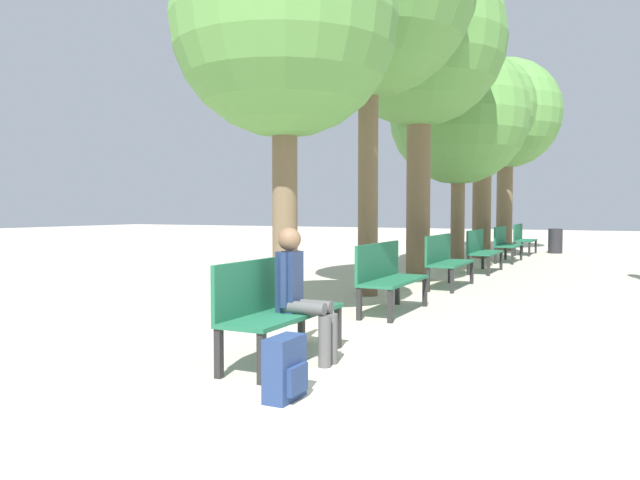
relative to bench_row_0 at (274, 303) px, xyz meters
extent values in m
plane|color=beige|center=(1.88, -0.54, -0.54)|extent=(80.00, 80.00, 0.00)
cube|color=#1E6042|center=(0.10, 0.00, -0.10)|extent=(0.51, 1.55, 0.04)
cube|color=#1E6042|center=(-0.13, 0.00, 0.17)|extent=(0.04, 1.55, 0.49)
cube|color=black|center=(0.31, -0.73, -0.33)|extent=(0.06, 0.06, 0.42)
cube|color=black|center=(0.31, 0.73, -0.33)|extent=(0.06, 0.06, 0.42)
cube|color=black|center=(-0.10, -0.73, -0.33)|extent=(0.06, 0.06, 0.42)
cube|color=black|center=(-0.10, 0.73, -0.33)|extent=(0.06, 0.06, 0.42)
cube|color=#1E6042|center=(0.10, 3.02, -0.10)|extent=(0.51, 1.55, 0.04)
cube|color=#1E6042|center=(-0.13, 3.02, 0.17)|extent=(0.04, 1.55, 0.49)
cube|color=black|center=(0.31, 2.28, -0.33)|extent=(0.06, 0.06, 0.42)
cube|color=black|center=(0.31, 3.75, -0.33)|extent=(0.06, 0.06, 0.42)
cube|color=black|center=(-0.10, 2.28, -0.33)|extent=(0.06, 0.06, 0.42)
cube|color=black|center=(-0.10, 3.75, -0.33)|extent=(0.06, 0.06, 0.42)
cube|color=#1E6042|center=(0.10, 6.03, -0.10)|extent=(0.51, 1.55, 0.04)
cube|color=#1E6042|center=(-0.13, 6.03, 0.17)|extent=(0.04, 1.55, 0.49)
cube|color=black|center=(0.31, 5.30, -0.33)|extent=(0.06, 0.06, 0.42)
cube|color=black|center=(0.31, 6.76, -0.33)|extent=(0.06, 0.06, 0.42)
cube|color=black|center=(-0.10, 5.30, -0.33)|extent=(0.06, 0.06, 0.42)
cube|color=black|center=(-0.10, 6.76, -0.33)|extent=(0.06, 0.06, 0.42)
cube|color=#1E6042|center=(0.10, 9.05, -0.10)|extent=(0.51, 1.55, 0.04)
cube|color=#1E6042|center=(-0.13, 9.05, 0.17)|extent=(0.04, 1.55, 0.49)
cube|color=black|center=(0.31, 8.32, -0.33)|extent=(0.06, 0.06, 0.42)
cube|color=black|center=(0.31, 9.78, -0.33)|extent=(0.06, 0.06, 0.42)
cube|color=black|center=(-0.10, 8.32, -0.33)|extent=(0.06, 0.06, 0.42)
cube|color=black|center=(-0.10, 9.78, -0.33)|extent=(0.06, 0.06, 0.42)
cube|color=#1E6042|center=(0.10, 12.06, -0.10)|extent=(0.51, 1.55, 0.04)
cube|color=#1E6042|center=(-0.13, 12.06, 0.17)|extent=(0.04, 1.55, 0.49)
cube|color=black|center=(0.31, 11.33, -0.33)|extent=(0.06, 0.06, 0.42)
cube|color=black|center=(0.31, 12.79, -0.33)|extent=(0.06, 0.06, 0.42)
cube|color=black|center=(-0.10, 11.33, -0.33)|extent=(0.06, 0.06, 0.42)
cube|color=black|center=(-0.10, 12.79, -0.33)|extent=(0.06, 0.06, 0.42)
cube|color=#1E6042|center=(0.10, 15.08, -0.10)|extent=(0.51, 1.55, 0.04)
cube|color=#1E6042|center=(-0.13, 15.08, 0.17)|extent=(0.04, 1.55, 0.49)
cube|color=black|center=(0.31, 14.35, -0.33)|extent=(0.06, 0.06, 0.42)
cube|color=black|center=(0.31, 15.81, -0.33)|extent=(0.06, 0.06, 0.42)
cube|color=black|center=(-0.10, 14.35, -0.33)|extent=(0.06, 0.06, 0.42)
cube|color=black|center=(-0.10, 15.81, -0.33)|extent=(0.06, 0.06, 0.42)
cylinder|color=brown|center=(-0.86, 1.73, 0.92)|extent=(0.31, 0.31, 2.90)
sphere|color=#568E42|center=(-0.86, 1.73, 3.13)|extent=(2.77, 2.77, 2.77)
cylinder|color=brown|center=(-0.86, 4.45, 1.45)|extent=(0.33, 0.33, 3.97)
cylinder|color=brown|center=(-0.86, 7.15, 1.37)|extent=(0.48, 0.48, 3.82)
sphere|color=#568E42|center=(-0.86, 7.15, 4.22)|extent=(3.41, 3.41, 3.41)
cylinder|color=brown|center=(-0.86, 10.40, 0.86)|extent=(0.34, 0.34, 2.78)
sphere|color=#568E42|center=(-0.86, 10.40, 3.18)|extent=(3.40, 3.40, 3.40)
cylinder|color=brown|center=(-0.86, 13.21, 1.21)|extent=(0.53, 0.53, 3.50)
sphere|color=#568E42|center=(-0.86, 13.21, 3.78)|extent=(2.97, 2.97, 2.97)
cylinder|color=brown|center=(-0.86, 16.89, 1.28)|extent=(0.53, 0.53, 3.63)
sphere|color=#568E42|center=(-0.86, 16.89, 4.11)|extent=(3.69, 3.69, 3.69)
cylinder|color=#4C4C4C|center=(0.33, -0.01, -0.02)|extent=(0.40, 0.12, 0.12)
cylinder|color=#4C4C4C|center=(0.53, -0.01, -0.31)|extent=(0.12, 0.12, 0.46)
cylinder|color=#4C4C4C|center=(0.33, 0.13, -0.02)|extent=(0.40, 0.12, 0.12)
cylinder|color=#4C4C4C|center=(0.53, 0.13, -0.31)|extent=(0.12, 0.12, 0.46)
cube|color=navy|center=(0.13, 0.06, 0.20)|extent=(0.18, 0.21, 0.56)
cylinder|color=navy|center=(0.13, -0.06, 0.23)|extent=(0.08, 0.08, 0.50)
cylinder|color=navy|center=(0.13, 0.18, 0.23)|extent=(0.08, 0.08, 0.50)
sphere|color=brown|center=(0.13, 0.06, 0.60)|extent=(0.21, 0.21, 0.21)
cube|color=navy|center=(0.68, -1.00, -0.30)|extent=(0.18, 0.37, 0.47)
cube|color=navy|center=(0.78, -1.00, -0.37)|extent=(0.04, 0.26, 0.21)
cylinder|color=#232328|center=(0.86, 16.15, -0.14)|extent=(0.44, 0.44, 0.78)
camera|label=1|loc=(2.92, -4.95, 0.87)|focal=35.00mm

